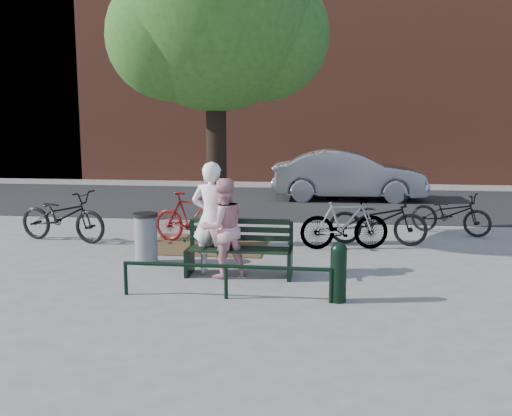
# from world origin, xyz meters

# --- Properties ---
(ground) EXTENTS (90.00, 90.00, 0.00)m
(ground) POSITION_xyz_m (0.00, 0.00, 0.00)
(ground) COLOR gray
(ground) RESTS_ON ground
(dirt_pit) EXTENTS (2.40, 2.00, 0.02)m
(dirt_pit) POSITION_xyz_m (-1.00, 2.20, 0.01)
(dirt_pit) COLOR brown
(dirt_pit) RESTS_ON ground
(road) EXTENTS (40.00, 7.00, 0.01)m
(road) POSITION_xyz_m (0.00, 8.50, 0.01)
(road) COLOR black
(road) RESTS_ON ground
(townhouse_row) EXTENTS (45.00, 4.00, 14.00)m
(townhouse_row) POSITION_xyz_m (0.17, 16.00, 6.25)
(townhouse_row) COLOR brown
(townhouse_row) RESTS_ON ground
(park_bench) EXTENTS (1.74, 0.54, 0.97)m
(park_bench) POSITION_xyz_m (-0.00, 0.08, 0.48)
(park_bench) COLOR black
(park_bench) RESTS_ON ground
(guard_railing) EXTENTS (3.06, 0.06, 0.51)m
(guard_railing) POSITION_xyz_m (0.00, -1.20, 0.40)
(guard_railing) COLOR black
(guard_railing) RESTS_ON ground
(street_tree) EXTENTS (4.20, 3.80, 6.50)m
(street_tree) POSITION_xyz_m (-0.75, 2.20, 4.42)
(street_tree) COLOR black
(street_tree) RESTS_ON ground
(person_left) EXTENTS (0.72, 0.51, 1.88)m
(person_left) POSITION_xyz_m (-0.48, 0.14, 0.94)
(person_left) COLOR white
(person_left) RESTS_ON ground
(person_right) EXTENTS (1.00, 0.94, 1.62)m
(person_right) POSITION_xyz_m (-0.26, -0.05, 0.81)
(person_right) COLOR pink
(person_right) RESTS_ON ground
(bollard) EXTENTS (0.23, 0.23, 0.86)m
(bollard) POSITION_xyz_m (1.60, -1.13, 0.46)
(bollard) COLOR black
(bollard) RESTS_ON ground
(litter_bin) EXTENTS (0.44, 0.44, 0.91)m
(litter_bin) POSITION_xyz_m (-1.79, 0.63, 0.46)
(litter_bin) COLOR gray
(litter_bin) RESTS_ON ground
(bicycle_a) EXTENTS (2.16, 1.12, 1.08)m
(bicycle_a) POSITION_xyz_m (-4.12, 2.20, 0.54)
(bicycle_a) COLOR black
(bicycle_a) RESTS_ON ground
(bicycle_b) EXTENTS (1.86, 1.03, 1.07)m
(bicycle_b) POSITION_xyz_m (-1.37, 2.31, 0.54)
(bicycle_b) COLOR #630E0E
(bicycle_b) RESTS_ON ground
(bicycle_c) EXTENTS (2.03, 0.83, 1.04)m
(bicycle_c) POSITION_xyz_m (2.45, 2.70, 0.52)
(bicycle_c) COLOR black
(bicycle_c) RESTS_ON ground
(bicycle_d) EXTENTS (1.81, 0.80, 1.05)m
(bicycle_d) POSITION_xyz_m (1.76, 2.20, 0.53)
(bicycle_d) COLOR gray
(bicycle_d) RESTS_ON ground
(bicycle_e) EXTENTS (1.87, 1.39, 0.94)m
(bicycle_e) POSITION_xyz_m (4.16, 4.03, 0.47)
(bicycle_e) COLOR black
(bicycle_e) RESTS_ON ground
(parked_car) EXTENTS (4.84, 1.83, 1.57)m
(parked_car) POSITION_xyz_m (2.04, 9.19, 0.79)
(parked_car) COLOR gray
(parked_car) RESTS_ON ground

